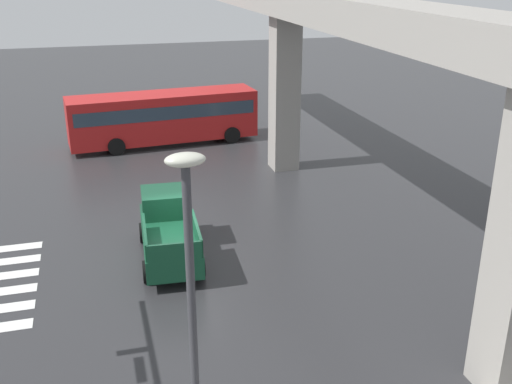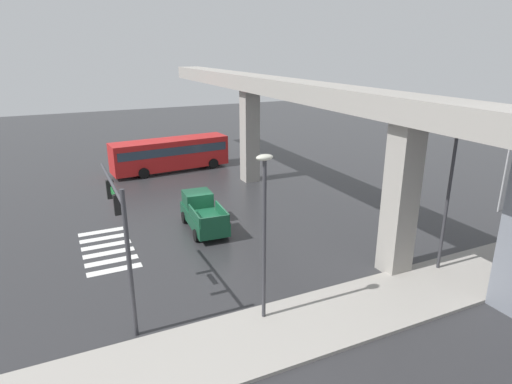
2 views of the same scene
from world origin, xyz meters
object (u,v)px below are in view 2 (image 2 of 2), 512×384
at_px(city_bus, 171,153).
at_px(traffic_signal_mast, 119,220).
at_px(street_lamp_mid_block, 449,187).
at_px(pickup_truck, 202,213).
at_px(street_lamp_near_corner, 264,220).

height_order(city_bus, traffic_signal_mast, traffic_signal_mast).
distance_m(traffic_signal_mast, street_lamp_mid_block, 15.56).
bearing_deg(city_bus, traffic_signal_mast, -19.39).
distance_m(pickup_truck, traffic_signal_mast, 10.33).
distance_m(city_bus, street_lamp_near_corner, 25.25).
height_order(traffic_signal_mast, street_lamp_mid_block, street_lamp_mid_block).
bearing_deg(pickup_truck, street_lamp_mid_block, 41.07).
xyz_separation_m(traffic_signal_mast, street_lamp_mid_block, (2.95, 15.27, 0.17)).
distance_m(street_lamp_near_corner, street_lamp_mid_block, 10.14).
height_order(pickup_truck, traffic_signal_mast, traffic_signal_mast).
relative_size(pickup_truck, traffic_signal_mast, 0.80).
relative_size(pickup_truck, street_lamp_mid_block, 0.72).
bearing_deg(street_lamp_near_corner, street_lamp_mid_block, 90.00).
xyz_separation_m(pickup_truck, traffic_signal_mast, (7.68, -6.01, 3.40)).
relative_size(pickup_truck, city_bus, 0.47).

